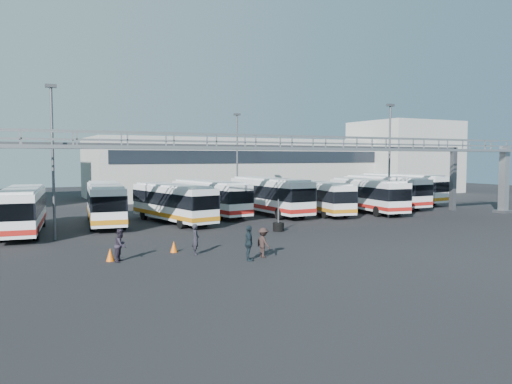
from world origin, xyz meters
name	(u,v)px	position (x,y,z in m)	size (l,w,h in m)	color
ground	(324,239)	(0.00, 0.00, 0.00)	(140.00, 140.00, 0.00)	black
gantry	(280,157)	(0.00, 5.87, 5.51)	(51.40, 5.15, 7.10)	#909398
warehouse	(240,167)	(12.00, 38.00, 4.00)	(42.00, 14.00, 8.00)	#9E9E99
building_right	(404,157)	(38.00, 32.00, 5.50)	(14.00, 12.00, 11.00)	#B2B2AD
light_pole_left	(53,153)	(-16.00, 8.00, 5.73)	(0.70, 0.35, 10.21)	#4C4F54
light_pole_mid	(389,154)	(12.00, 7.00, 5.73)	(0.70, 0.35, 10.21)	#4C4F54
light_pole_back	(237,155)	(4.00, 22.00, 5.73)	(0.70, 0.35, 10.21)	#4C4F54
bus_1	(23,209)	(-17.74, 11.77, 1.83)	(3.96, 11.11, 3.30)	white
bus_2	(105,202)	(-11.58, 14.14, 1.86)	(4.02, 11.32, 3.36)	white
bus_3	(173,202)	(-6.37, 12.63, 1.79)	(4.21, 10.89, 3.23)	white
bus_4	(210,197)	(-1.77, 15.77, 1.81)	(3.92, 11.03, 3.28)	white
bus_5	(270,195)	(3.64, 14.04, 1.94)	(2.92, 11.57, 3.50)	white
bus_6	(319,196)	(8.11, 12.34, 1.73)	(3.80, 10.51, 3.12)	white
bus_7	(367,194)	(13.22, 11.39, 1.82)	(3.95, 11.08, 3.29)	white
bus_8	(385,190)	(18.22, 14.41, 1.89)	(2.65, 11.23, 3.41)	white
bus_9	(402,187)	(23.40, 17.29, 1.91)	(3.75, 11.60, 3.46)	white
pedestrian_a	(196,239)	(-9.49, -1.02, 0.87)	(0.63, 0.42, 1.74)	black
pedestrian_b	(121,245)	(-13.63, -0.92, 0.87)	(0.84, 0.66, 1.73)	#27212E
pedestrian_c	(263,243)	(-6.50, -3.47, 0.82)	(1.06, 0.61, 1.64)	black
pedestrian_d	(249,243)	(-7.59, -3.89, 0.94)	(1.10, 0.46, 1.88)	black
cone_left	(110,255)	(-14.12, -0.58, 0.35)	(0.44, 0.44, 0.70)	#DF580C
cone_right	(174,247)	(-10.37, 0.22, 0.33)	(0.41, 0.41, 0.66)	#DF580C
tire_stack	(278,226)	(-0.93, 4.50, 0.40)	(0.82, 0.82, 2.35)	black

